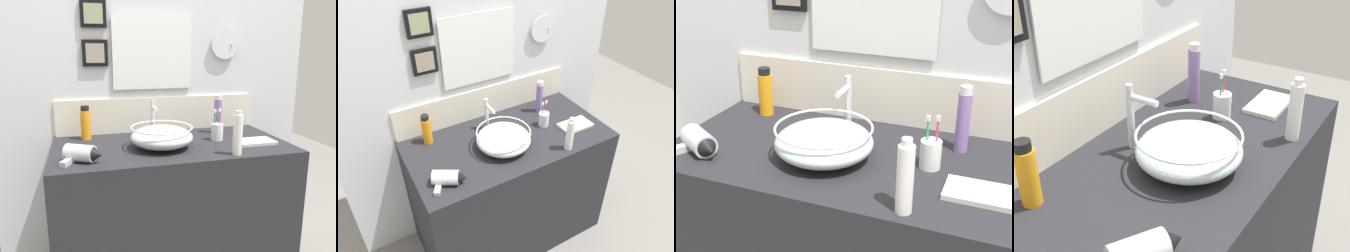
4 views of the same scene
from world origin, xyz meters
TOP-DOWN VIEW (x-y plane):
  - back_panel at (-0.00, 0.35)m, footprint 1.97×0.10m
  - glass_bowl_sink at (-0.07, -0.05)m, footprint 0.32×0.32m
  - faucet at (-0.07, 0.15)m, footprint 0.02×0.11m
  - hair_drier at (-0.47, -0.18)m, footprint 0.20×0.15m
  - toothbrush_cup at (0.27, 0.01)m, footprint 0.07×0.07m
  - soap_dispenser at (0.26, -0.26)m, footprint 0.05×0.05m
  - lotion_bottle at (-0.44, 0.21)m, footprint 0.06×0.06m
  - spray_bottle at (0.34, 0.17)m, footprint 0.05×0.05m
  - hand_towel at (0.44, -0.10)m, footprint 0.21×0.13m

SIDE VIEW (x-z plane):
  - hand_towel at x=0.44m, z-range 0.88..0.90m
  - hair_drier at x=-0.47m, z-range 0.88..0.96m
  - toothbrush_cup at x=0.27m, z-range 0.84..1.02m
  - glass_bowl_sink at x=-0.07m, z-range 0.88..1.00m
  - lotion_bottle at x=-0.44m, z-range 0.88..1.07m
  - soap_dispenser at x=0.26m, z-range 0.87..1.09m
  - spray_bottle at x=0.34m, z-range 0.88..1.11m
  - faucet at x=-0.07m, z-range 0.90..1.12m
  - back_panel at x=0.00m, z-range 0.00..2.42m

